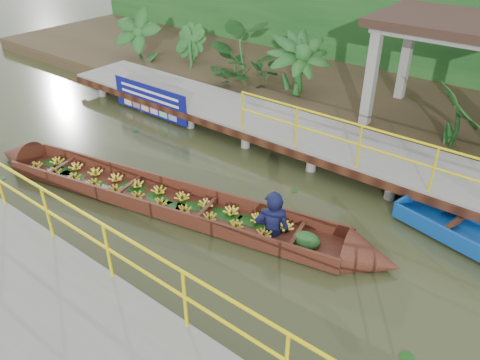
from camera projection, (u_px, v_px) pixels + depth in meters
The scene contains 9 objects.
ground at pixel (206, 205), 10.09m from camera, with size 80.00×80.00×0.00m, color #30351A.
land_strip at pixel (361, 95), 15.00m from camera, with size 30.00×8.00×0.45m, color #35291A.
far_dock at pixel (294, 131), 12.13m from camera, with size 16.00×2.06×1.66m.
near_dock at pixel (60, 345), 6.59m from camera, with size 18.00×2.40×1.73m.
pavilion at pixel (469, 36), 11.27m from camera, with size 4.40×3.00×3.00m.
foliage_backdrop at pixel (401, 24), 15.76m from camera, with size 30.00×0.80×4.00m, color #154219.
vendor_boat at pixel (182, 199), 9.78m from camera, with size 9.81×2.98×2.33m.
blue_banner at pixel (150, 100), 13.78m from camera, with size 2.97×0.04×0.93m.
tropical_plants at pixel (279, 73), 13.96m from camera, with size 14.15×1.15×1.43m.
Camera 1 is at (5.72, -6.09, 5.73)m, focal length 35.00 mm.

